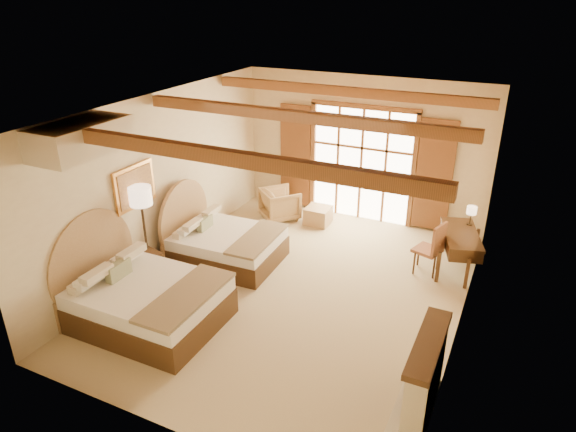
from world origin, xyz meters
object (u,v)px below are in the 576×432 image
Objects in this scene: bed_far at (220,241)px; nightstand at (143,271)px; bed_near at (139,295)px; armchair at (280,204)px; desk at (459,250)px.

nightstand is (-0.68, -1.46, -0.07)m from bed_far.
nightstand is at bearing 127.58° from bed_near.
armchair is at bearing 82.93° from bed_far.
desk reaches higher than nightstand.
bed_near is at bearing 127.11° from armchair.
bed_far is at bearing 87.96° from bed_near.
desk is at bearing 46.52° from nightstand.
bed_far is at bearing -175.83° from desk.
bed_far reaches higher than desk.
bed_near is 4.46m from armchair.
bed_far reaches higher than nightstand.
bed_near is at bearing -37.87° from nightstand.
bed_far is 3.09× the size of nightstand.
desk is (4.30, 3.84, -0.05)m from bed_near.
bed_far is 1.61m from nightstand.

